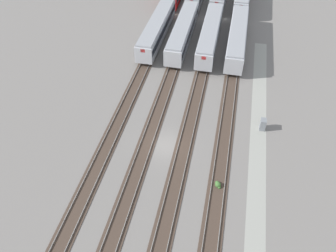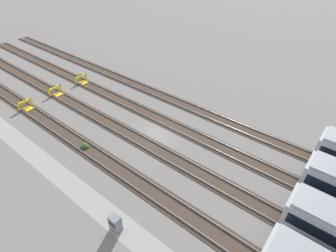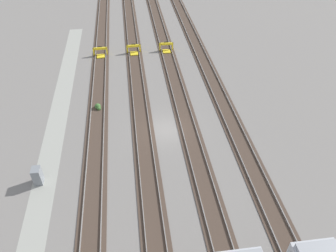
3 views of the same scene
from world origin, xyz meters
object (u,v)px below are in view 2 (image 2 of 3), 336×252
(bumper_stop_nearest_track, at_px, (26,105))
(electrical_cabinet, at_px, (115,223))
(weed_clump, at_px, (85,146))
(bumper_stop_near_inner_track, at_px, (56,91))
(bumper_stop_middle_track, at_px, (82,80))

(bumper_stop_nearest_track, bearing_deg, electrical_cabinet, -11.51)
(electrical_cabinet, bearing_deg, weed_clump, 155.41)
(bumper_stop_nearest_track, distance_m, bumper_stop_near_inner_track, 4.65)
(weed_clump, bearing_deg, bumper_stop_near_inner_track, 160.00)
(bumper_stop_near_inner_track, distance_m, electrical_cabinet, 24.64)
(electrical_cabinet, bearing_deg, bumper_stop_nearest_track, 168.49)
(bumper_stop_middle_track, bearing_deg, electrical_cabinet, -31.25)
(bumper_stop_near_inner_track, relative_size, electrical_cabinet, 1.25)
(bumper_stop_middle_track, relative_size, electrical_cabinet, 1.26)
(electrical_cabinet, distance_m, weed_clump, 11.10)
(bumper_stop_nearest_track, bearing_deg, bumper_stop_middle_track, 91.57)
(bumper_stop_nearest_track, relative_size, bumper_stop_near_inner_track, 1.00)
(bumper_stop_near_inner_track, height_order, electrical_cabinet, electrical_cabinet)
(bumper_stop_near_inner_track, bearing_deg, electrical_cabinet, -22.07)
(bumper_stop_nearest_track, relative_size, electrical_cabinet, 1.25)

